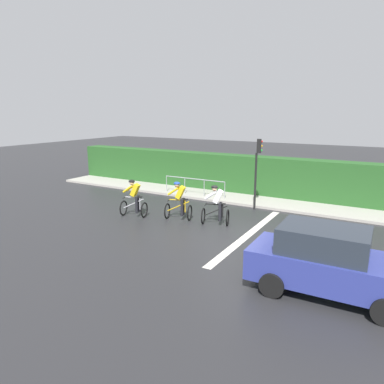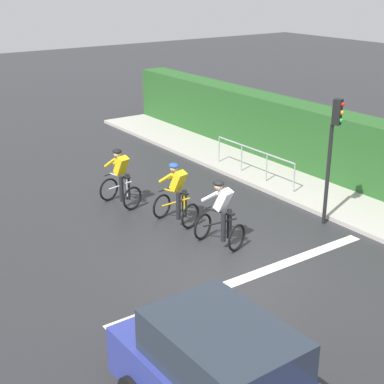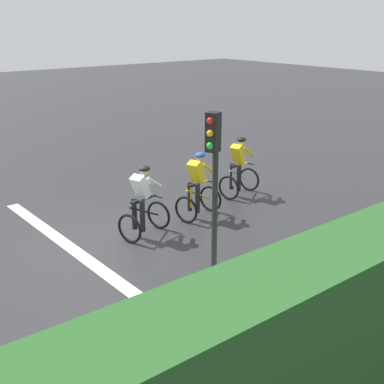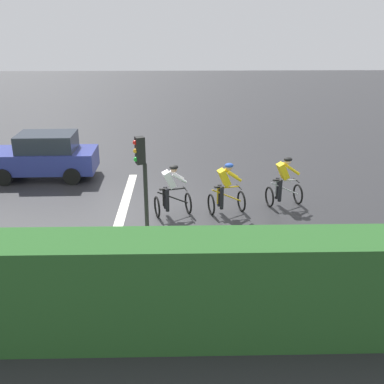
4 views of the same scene
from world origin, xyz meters
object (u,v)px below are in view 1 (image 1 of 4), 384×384
object	(u,v)px
cyclist_mid	(216,206)
car_navy	(330,262)
cyclist_second	(179,202)
pedestrian_railing_kerbside	(194,183)
traffic_light_near_crossing	(257,163)
cyclist_lead	(134,199)

from	to	relation	value
cyclist_mid	car_navy	distance (m)	6.23
cyclist_second	cyclist_mid	world-z (taller)	same
car_navy	pedestrian_railing_kerbside	size ratio (longest dim) A/B	1.12
cyclist_mid	traffic_light_near_crossing	bearing A→B (deg)	-10.90
cyclist_lead	cyclist_second	xyz separation A→B (m)	(0.59, -1.97, 0.00)
pedestrian_railing_kerbside	cyclist_mid	bearing A→B (deg)	-140.01
cyclist_lead	car_navy	world-z (taller)	car_navy
cyclist_second	pedestrian_railing_kerbside	bearing A→B (deg)	20.65
cyclist_second	pedestrian_railing_kerbside	distance (m)	4.22
cyclist_lead	traffic_light_near_crossing	world-z (taller)	traffic_light_near_crossing
cyclist_second	cyclist_mid	bearing A→B (deg)	-85.49
traffic_light_near_crossing	car_navy	bearing A→B (deg)	-147.08
car_navy	traffic_light_near_crossing	bearing A→B (deg)	32.92
cyclist_second	cyclist_mid	size ratio (longest dim) A/B	1.00
cyclist_second	car_navy	xyz separation A→B (m)	(-3.59, -6.70, 0.08)
cyclist_mid	car_navy	size ratio (longest dim) A/B	0.40
car_navy	pedestrian_railing_kerbside	bearing A→B (deg)	47.39
cyclist_lead	traffic_light_near_crossing	xyz separation A→B (m)	(3.80, -4.27, 1.43)
cyclist_mid	cyclist_second	bearing A→B (deg)	94.51
cyclist_second	car_navy	world-z (taller)	car_navy
traffic_light_near_crossing	cyclist_mid	bearing A→B (deg)	169.10
cyclist_lead	traffic_light_near_crossing	size ratio (longest dim) A/B	0.50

